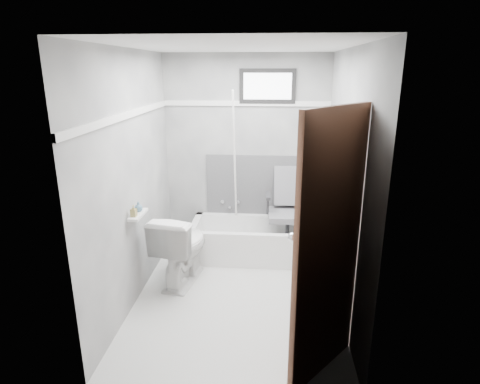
# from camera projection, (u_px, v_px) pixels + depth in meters

# --- Properties ---
(floor) EXTENTS (2.60, 2.60, 0.00)m
(floor) POSITION_uv_depth(u_px,v_px,m) (237.00, 295.00, 4.10)
(floor) COLOR silver
(floor) RESTS_ON ground
(ceiling) EXTENTS (2.60, 2.60, 0.00)m
(ceiling) POSITION_uv_depth(u_px,v_px,m) (237.00, 46.00, 3.39)
(ceiling) COLOR silver
(ceiling) RESTS_ON floor
(wall_back) EXTENTS (2.00, 0.02, 2.40)m
(wall_back) POSITION_uv_depth(u_px,v_px,m) (246.00, 154.00, 4.98)
(wall_back) COLOR slate
(wall_back) RESTS_ON floor
(wall_front) EXTENTS (2.00, 0.02, 2.40)m
(wall_front) POSITION_uv_depth(u_px,v_px,m) (219.00, 239.00, 2.50)
(wall_front) COLOR slate
(wall_front) RESTS_ON floor
(wall_left) EXTENTS (0.02, 2.60, 2.40)m
(wall_left) POSITION_uv_depth(u_px,v_px,m) (133.00, 180.00, 3.82)
(wall_left) COLOR slate
(wall_left) RESTS_ON floor
(wall_right) EXTENTS (0.02, 2.60, 2.40)m
(wall_right) POSITION_uv_depth(u_px,v_px,m) (346.00, 185.00, 3.66)
(wall_right) COLOR slate
(wall_right) RESTS_ON floor
(bathtub) EXTENTS (1.50, 0.70, 0.42)m
(bathtub) POSITION_uv_depth(u_px,v_px,m) (253.00, 240.00, 4.91)
(bathtub) COLOR white
(bathtub) RESTS_ON floor
(office_chair) EXTENTS (0.58, 0.58, 0.96)m
(office_chair) POSITION_uv_depth(u_px,v_px,m) (288.00, 209.00, 4.81)
(office_chair) COLOR slate
(office_chair) RESTS_ON bathtub
(toilet) EXTENTS (0.57, 0.86, 0.78)m
(toilet) POSITION_uv_depth(u_px,v_px,m) (182.00, 247.00, 4.28)
(toilet) COLOR white
(toilet) RESTS_ON floor
(door) EXTENTS (0.78, 0.78, 2.00)m
(door) POSITION_uv_depth(u_px,v_px,m) (375.00, 272.00, 2.51)
(door) COLOR brown
(door) RESTS_ON floor
(window) EXTENTS (0.66, 0.04, 0.40)m
(window) POSITION_uv_depth(u_px,v_px,m) (267.00, 86.00, 4.70)
(window) COLOR black
(window) RESTS_ON wall_back
(backerboard) EXTENTS (1.50, 0.02, 0.78)m
(backerboard) POSITION_uv_depth(u_px,v_px,m) (266.00, 186.00, 5.07)
(backerboard) COLOR #4C4C4F
(backerboard) RESTS_ON wall_back
(trim_back) EXTENTS (2.00, 0.02, 0.06)m
(trim_back) POSITION_uv_depth(u_px,v_px,m) (246.00, 103.00, 4.78)
(trim_back) COLOR white
(trim_back) RESTS_ON wall_back
(trim_left) EXTENTS (0.02, 2.60, 0.06)m
(trim_left) POSITION_uv_depth(u_px,v_px,m) (129.00, 115.00, 3.63)
(trim_left) COLOR white
(trim_left) RESTS_ON wall_left
(pole) EXTENTS (0.02, 0.48, 1.90)m
(pole) POSITION_uv_depth(u_px,v_px,m) (235.00, 170.00, 4.80)
(pole) COLOR white
(pole) RESTS_ON bathtub
(shelf) EXTENTS (0.10, 0.32, 0.02)m
(shelf) POSITION_uv_depth(u_px,v_px,m) (138.00, 215.00, 3.78)
(shelf) COLOR silver
(shelf) RESTS_ON wall_left
(soap_bottle_a) EXTENTS (0.06, 0.06, 0.11)m
(soap_bottle_a) POSITION_uv_depth(u_px,v_px,m) (134.00, 211.00, 3.69)
(soap_bottle_a) COLOR olive
(soap_bottle_a) RESTS_ON shelf
(soap_bottle_b) EXTENTS (0.08, 0.08, 0.10)m
(soap_bottle_b) POSITION_uv_depth(u_px,v_px,m) (138.00, 207.00, 3.82)
(soap_bottle_b) COLOR #466980
(soap_bottle_b) RESTS_ON shelf
(faucet) EXTENTS (0.26, 0.10, 0.16)m
(faucet) POSITION_uv_depth(u_px,v_px,m) (230.00, 204.00, 5.16)
(faucet) COLOR silver
(faucet) RESTS_ON wall_back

